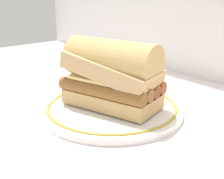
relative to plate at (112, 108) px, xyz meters
name	(u,v)px	position (x,y,z in m)	size (l,w,h in m)	color
ground_plane	(110,118)	(0.02, -0.02, -0.01)	(1.50, 1.50, 0.00)	silver
plate	(112,108)	(0.00, 0.00, 0.00)	(0.26, 0.26, 0.01)	white
sausage_sandwich	(112,74)	(0.00, 0.00, 0.07)	(0.19, 0.14, 0.12)	tan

